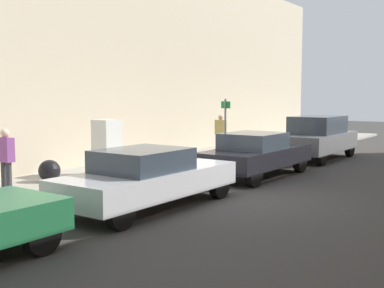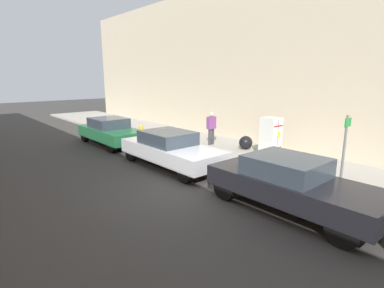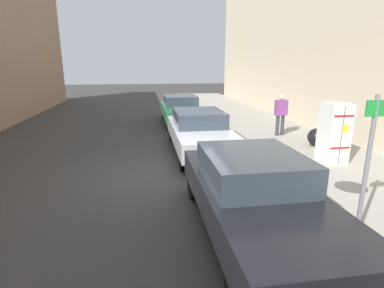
% 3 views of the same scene
% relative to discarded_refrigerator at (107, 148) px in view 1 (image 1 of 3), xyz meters
% --- Properties ---
extents(ground_plane, '(80.00, 80.00, 0.00)m').
position_rel_discarded_refrigerator_xyz_m(ground_plane, '(4.56, 0.04, -0.99)').
color(ground_plane, '#383533').
extents(sidewalk_slab, '(4.39, 44.00, 0.13)m').
position_rel_discarded_refrigerator_xyz_m(sidewalk_slab, '(0.16, 0.04, -0.93)').
color(sidewalk_slab, '#9E998E').
rests_on(sidewalk_slab, ground).
extents(building_facade_near, '(2.50, 39.60, 8.32)m').
position_rel_discarded_refrigerator_xyz_m(building_facade_near, '(-3.29, 0.04, 3.17)').
color(building_facade_near, beige).
rests_on(building_facade_near, ground).
extents(discarded_refrigerator, '(0.66, 0.69, 1.72)m').
position_rel_discarded_refrigerator_xyz_m(discarded_refrigerator, '(0.00, 0.00, 0.00)').
color(discarded_refrigerator, silver).
rests_on(discarded_refrigerator, sidewalk_slab).
extents(manhole_cover, '(0.70, 0.70, 0.02)m').
position_rel_discarded_refrigerator_xyz_m(manhole_cover, '(0.65, 1.80, -0.85)').
color(manhole_cover, '#47443F').
rests_on(manhole_cover, sidewalk_slab).
extents(street_sign_post, '(0.36, 0.07, 2.34)m').
position_rel_discarded_refrigerator_xyz_m(street_sign_post, '(1.98, 3.72, 0.46)').
color(street_sign_post, slate).
rests_on(street_sign_post, sidewalk_slab).
extents(trash_bag, '(0.63, 0.63, 0.63)m').
position_rel_discarded_refrigerator_xyz_m(trash_bag, '(-0.57, -1.73, -0.55)').
color(trash_bag, black).
rests_on(trash_bag, sidewalk_slab).
extents(pedestrian_walking_far, '(0.47, 0.22, 1.64)m').
position_rel_discarded_refrigerator_xyz_m(pedestrian_walking_far, '(-0.00, -3.47, 0.08)').
color(pedestrian_walking_far, '#333338').
rests_on(pedestrian_walking_far, sidewalk_slab).
extents(pedestrian_standing_near, '(0.48, 0.22, 1.65)m').
position_rel_discarded_refrigerator_xyz_m(pedestrian_standing_near, '(-0.22, 6.94, 0.09)').
color(pedestrian_standing_near, '#2D5193').
rests_on(pedestrian_standing_near, sidewalk_slab).
extents(parked_sedan_silver, '(1.83, 4.71, 1.38)m').
position_rel_discarded_refrigerator_xyz_m(parked_sedan_silver, '(3.51, -2.16, -0.28)').
color(parked_sedan_silver, silver).
rests_on(parked_sedan_silver, ground).
extents(parked_sedan_dark, '(1.83, 4.55, 1.42)m').
position_rel_discarded_refrigerator_xyz_m(parked_sedan_dark, '(3.51, 3.09, -0.24)').
color(parked_sedan_dark, black).
rests_on(parked_sedan_dark, ground).
extents(parked_suv_gray, '(1.86, 4.58, 1.76)m').
position_rel_discarded_refrigerator_xyz_m(parked_suv_gray, '(3.51, 8.41, -0.08)').
color(parked_suv_gray, slate).
rests_on(parked_suv_gray, ground).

